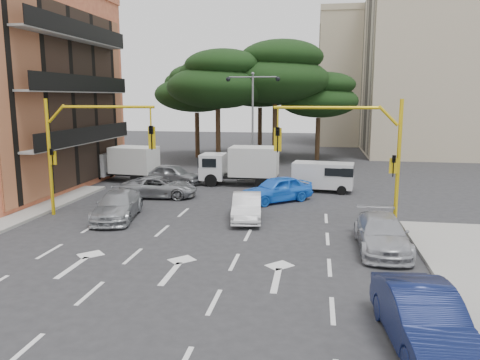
% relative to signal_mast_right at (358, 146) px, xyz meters
% --- Properties ---
extents(ground, '(120.00, 120.00, 0.00)m').
position_rel_signal_mast_right_xyz_m(ground, '(-6.80, -1.99, -3.88)').
color(ground, '#28282B').
rests_on(ground, ground).
extents(median_strip, '(1.40, 6.00, 0.15)m').
position_rel_signal_mast_right_xyz_m(median_strip, '(-6.80, 14.01, -3.81)').
color(median_strip, gray).
rests_on(median_strip, ground).
extents(apartment_beige_near, '(20.20, 12.15, 18.70)m').
position_rel_signal_mast_right_xyz_m(apartment_beige_near, '(13.15, 30.01, 5.47)').
color(apartment_beige_near, '#C4B193').
rests_on(apartment_beige_near, ground).
extents(apartment_beige_far, '(16.20, 12.15, 16.70)m').
position_rel_signal_mast_right_xyz_m(apartment_beige_far, '(6.15, 42.01, 4.47)').
color(apartment_beige_far, '#C4B193').
rests_on(apartment_beige_far, ground).
extents(pine_left_near, '(9.15, 9.15, 10.23)m').
position_rel_signal_mast_right_xyz_m(pine_left_near, '(-10.75, 19.96, 3.72)').
color(pine_left_near, '#382616').
rests_on(pine_left_near, ground).
extents(pine_center, '(9.98, 9.98, 11.16)m').
position_rel_signal_mast_right_xyz_m(pine_center, '(-5.75, 21.96, 4.41)').
color(pine_center, '#382616').
rests_on(pine_center, ground).
extents(pine_left_far, '(8.32, 8.32, 9.30)m').
position_rel_signal_mast_right_xyz_m(pine_left_far, '(-13.75, 23.96, 3.03)').
color(pine_left_far, '#382616').
rests_on(pine_left_far, ground).
extents(pine_right, '(7.49, 7.49, 8.37)m').
position_rel_signal_mast_right_xyz_m(pine_right, '(-1.75, 23.96, 2.33)').
color(pine_right, '#382616').
rests_on(pine_right, ground).
extents(pine_back, '(9.15, 9.15, 10.23)m').
position_rel_signal_mast_right_xyz_m(pine_back, '(-7.75, 26.96, 3.72)').
color(pine_back, '#382616').
rests_on(pine_back, ground).
extents(signal_mast_right, '(5.79, 0.37, 6.00)m').
position_rel_signal_mast_right_xyz_m(signal_mast_right, '(0.00, 0.00, 0.00)').
color(signal_mast_right, gold).
rests_on(signal_mast_right, ground).
extents(signal_mast_left, '(5.79, 0.37, 6.00)m').
position_rel_signal_mast_right_xyz_m(signal_mast_left, '(-13.61, 0.00, 0.00)').
color(signal_mast_left, gold).
rests_on(signal_mast_left, ground).
extents(street_lamp_center, '(4.16, 0.36, 7.77)m').
position_rel_signal_mast_right_xyz_m(street_lamp_center, '(-6.80, 14.01, 1.54)').
color(street_lamp_center, slate).
rests_on(street_lamp_center, median_strip).
extents(car_white_hatch, '(1.88, 4.15, 1.32)m').
position_rel_signal_mast_right_xyz_m(car_white_hatch, '(-5.25, 0.61, -3.22)').
color(car_white_hatch, silver).
rests_on(car_white_hatch, ground).
extents(car_blue_compact, '(4.49, 4.19, 1.49)m').
position_rel_signal_mast_right_xyz_m(car_blue_compact, '(-4.11, 4.98, -3.14)').
color(car_blue_compact, blue).
rests_on(car_blue_compact, ground).
extents(car_silver_wagon, '(2.69, 4.96, 1.36)m').
position_rel_signal_mast_right_xyz_m(car_silver_wagon, '(-11.71, -0.24, -3.20)').
color(car_silver_wagon, '#989A9F').
rests_on(car_silver_wagon, ground).
extents(car_silver_cross_a, '(4.77, 2.54, 1.28)m').
position_rel_signal_mast_right_xyz_m(car_silver_cross_a, '(-11.33, 5.01, -3.25)').
color(car_silver_cross_a, gray).
rests_on(car_silver_cross_a, ground).
extents(car_silver_cross_b, '(4.36, 2.37, 1.41)m').
position_rel_signal_mast_right_xyz_m(car_silver_cross_b, '(-11.80, 9.30, -3.18)').
color(car_silver_cross_b, gray).
rests_on(car_silver_cross_b, ground).
extents(car_navy_parked, '(2.09, 4.72, 1.51)m').
position_rel_signal_mast_right_xyz_m(car_navy_parked, '(0.80, -10.66, -3.13)').
color(car_navy_parked, '#0C143D').
rests_on(car_navy_parked, ground).
extents(car_silver_parked, '(1.98, 4.76, 1.37)m').
position_rel_signal_mast_right_xyz_m(car_silver_parked, '(0.80, -3.14, -3.20)').
color(car_silver_parked, '#ABACB3').
rests_on(car_silver_parked, ground).
extents(van_white, '(4.02, 2.17, 1.92)m').
position_rel_signal_mast_right_xyz_m(van_white, '(-1.42, 8.49, -2.92)').
color(van_white, silver).
rests_on(van_white, ground).
extents(box_truck_a, '(5.35, 2.72, 2.53)m').
position_rel_signal_mast_right_xyz_m(box_truck_a, '(-15.80, 10.02, -2.62)').
color(box_truck_a, white).
rests_on(box_truck_a, ground).
extents(box_truck_b, '(5.47, 2.32, 2.69)m').
position_rel_signal_mast_right_xyz_m(box_truck_b, '(-7.10, 9.85, -2.54)').
color(box_truck_b, silver).
rests_on(box_truck_b, ground).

